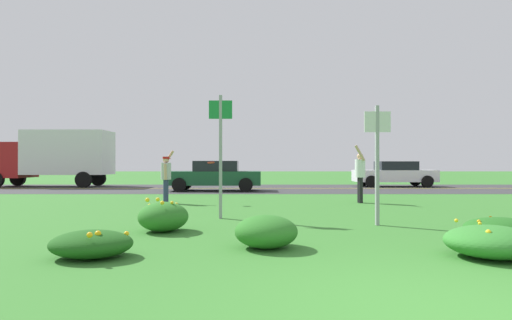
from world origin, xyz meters
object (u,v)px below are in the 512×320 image
at_px(person_thrower_red_cap_gray_shirt, 167,175).
at_px(box_truck_red, 55,155).
at_px(car_dark_green_center_right, 216,176).
at_px(sign_post_by_roadside, 378,153).
at_px(person_catcher_white_shirt, 361,173).
at_px(frisbee_red, 212,163).
at_px(car_white_center_left, 396,174).
at_px(sign_post_near_path, 222,144).

bearing_deg(person_thrower_red_cap_gray_shirt, box_truck_red, 129.95).
bearing_deg(car_dark_green_center_right, person_thrower_red_cap_gray_shirt, -98.63).
xyz_separation_m(sign_post_by_roadside, person_catcher_white_shirt, (0.90, 5.24, -0.55)).
relative_size(sign_post_by_roadside, frisbee_red, 10.80).
height_order(sign_post_by_roadside, box_truck_red, box_truck_red).
height_order(car_dark_green_center_right, box_truck_red, box_truck_red).
relative_size(sign_post_by_roadside, car_white_center_left, 0.57).
relative_size(person_thrower_red_cap_gray_shirt, person_catcher_white_shirt, 0.91).
height_order(sign_post_near_path, car_white_center_left, sign_post_near_path).
height_order(person_thrower_red_cap_gray_shirt, car_dark_green_center_right, person_thrower_red_cap_gray_shirt).
bearing_deg(sign_post_near_path, car_white_center_left, 58.36).
bearing_deg(person_catcher_white_shirt, person_thrower_red_cap_gray_shirt, -178.92).
xyz_separation_m(person_thrower_red_cap_gray_shirt, person_catcher_white_shirt, (6.50, 0.12, 0.06)).
xyz_separation_m(sign_post_by_roadside, person_thrower_red_cap_gray_shirt, (-5.60, 5.11, -0.60)).
bearing_deg(car_white_center_left, car_dark_green_center_right, -159.18).
bearing_deg(box_truck_red, frisbee_red, -46.04).
relative_size(sign_post_near_path, car_white_center_left, 0.66).
distance_m(person_catcher_white_shirt, frisbee_red, 5.00).
distance_m(frisbee_red, car_white_center_left, 14.20).
relative_size(person_thrower_red_cap_gray_shirt, box_truck_red, 0.26).
height_order(sign_post_by_roadside, frisbee_red, sign_post_by_roadside).
relative_size(sign_post_near_path, car_dark_green_center_right, 0.66).
distance_m(frisbee_red, box_truck_red, 14.70).
distance_m(person_thrower_red_cap_gray_shirt, box_truck_red, 13.53).
bearing_deg(box_truck_red, car_white_center_left, 0.00).
bearing_deg(person_thrower_red_cap_gray_shirt, person_catcher_white_shirt, 1.08).
bearing_deg(person_catcher_white_shirt, car_white_center_left, 66.38).
bearing_deg(frisbee_red, car_white_center_left, 48.21).
bearing_deg(frisbee_red, box_truck_red, 133.96).
distance_m(sign_post_near_path, box_truck_red, 17.95).
bearing_deg(box_truck_red, person_thrower_red_cap_gray_shirt, -50.05).
distance_m(person_catcher_white_shirt, car_dark_green_center_right, 8.48).
height_order(person_thrower_red_cap_gray_shirt, frisbee_red, person_thrower_red_cap_gray_shirt).
bearing_deg(box_truck_red, car_dark_green_center_right, -21.43).
distance_m(person_thrower_red_cap_gray_shirt, frisbee_red, 1.59).
bearing_deg(sign_post_by_roadside, person_thrower_red_cap_gray_shirt, 137.61).
relative_size(person_thrower_red_cap_gray_shirt, car_dark_green_center_right, 0.39).
distance_m(sign_post_by_roadside, frisbee_red, 6.37).
relative_size(person_catcher_white_shirt, box_truck_red, 0.29).
bearing_deg(sign_post_near_path, person_catcher_white_shirt, 43.24).
xyz_separation_m(person_catcher_white_shirt, frisbee_red, (-4.98, -0.35, 0.34)).
xyz_separation_m(car_dark_green_center_right, box_truck_red, (-9.67, 3.79, 1.06)).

